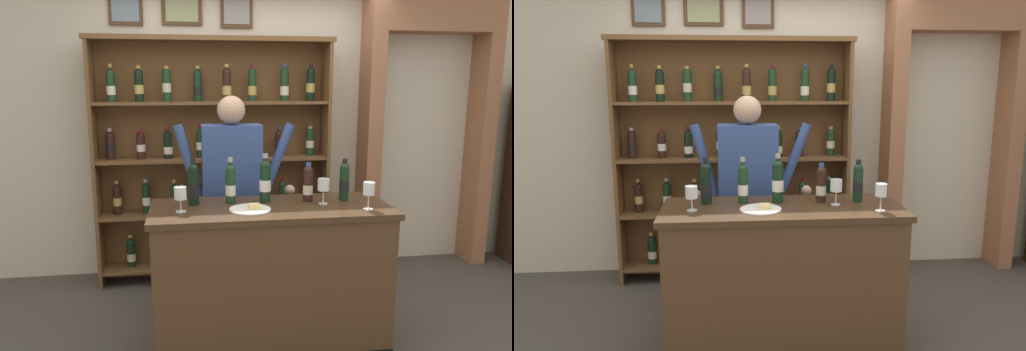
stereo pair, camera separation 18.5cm
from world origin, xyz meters
The scene contains 15 objects.
ground_plane centered at (0.00, 0.00, -0.01)m, with size 14.00×14.00×0.02m, color #47423D.
back_wall centered at (0.00, 1.53, 1.71)m, with size 12.00×0.19×3.42m.
wine_shelf centered at (-0.31, 1.24, 1.14)m, with size 2.08×0.29×2.15m.
archway_doorway centered at (1.73, 1.41, 1.49)m, with size 1.27×0.45×2.59m.
tasting_counter centered at (-0.01, 0.00, 0.49)m, with size 1.56×0.62×0.99m.
shopkeeper centered at (-0.21, 0.57, 1.04)m, with size 0.93×0.22×1.68m.
tasting_bottle_riserva centered at (-0.51, 0.12, 1.12)m, with size 0.07×0.07×0.31m.
tasting_bottle_chianti centered at (-0.26, 0.12, 1.12)m, with size 0.07×0.07×0.31m.
tasting_bottle_vin_santo centered at (-0.03, 0.12, 1.14)m, with size 0.08×0.08×0.33m.
tasting_bottle_brunello centered at (0.26, 0.10, 1.11)m, with size 0.07×0.07×0.26m.
tasting_bottle_rosso centered at (0.51, 0.08, 1.12)m, with size 0.07×0.07×0.29m.
wine_glass_center centered at (0.59, -0.16, 1.11)m, with size 0.07×0.07×0.18m.
wine_glass_left centered at (0.34, 0.01, 1.11)m, with size 0.08×0.08×0.17m.
wine_glass_right centered at (-0.59, -0.05, 1.10)m, with size 0.08×0.08×0.16m.
cheese_plate centered at (-0.16, -0.08, 0.99)m, with size 0.26×0.26×0.04m.
Camera 2 is at (-0.35, -2.94, 1.77)m, focal length 33.03 mm.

